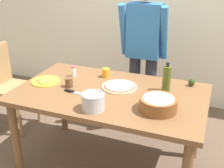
{
  "coord_description": "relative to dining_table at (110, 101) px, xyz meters",
  "views": [
    {
      "loc": [
        0.8,
        -1.99,
        1.77
      ],
      "look_at": [
        0.0,
        0.05,
        0.81
      ],
      "focal_mm": 45.03,
      "sensor_mm": 36.0,
      "label": 1
    }
  ],
  "objects": [
    {
      "name": "ground",
      "position": [
        0.0,
        0.0,
        -0.67
      ],
      "size": [
        8.0,
        8.0,
        0.0
      ],
      "primitive_type": "plane",
      "color": "brown"
    },
    {
      "name": "wall_back",
      "position": [
        0.0,
        1.6,
        0.63
      ],
      "size": [
        5.6,
        0.1,
        2.6
      ],
      "primitive_type": "cube",
      "color": "silver",
      "rests_on": "ground"
    },
    {
      "name": "dining_table",
      "position": [
        0.0,
        0.0,
        0.0
      ],
      "size": [
        1.6,
        0.96,
        0.76
      ],
      "color": "brown",
      "rests_on": "ground"
    },
    {
      "name": "person_cook",
      "position": [
        0.08,
        0.76,
        0.27
      ],
      "size": [
        0.49,
        0.25,
        1.62
      ],
      "color": "#2D2D38",
      "rests_on": "ground"
    },
    {
      "name": "chair_wooden_left",
      "position": [
        -1.32,
        0.25,
        -0.13
      ],
      "size": [
        0.41,
        0.41,
        0.95
      ],
      "color": "#A37A4C",
      "rests_on": "ground"
    },
    {
      "name": "pizza_raw_on_board",
      "position": [
        0.05,
        0.11,
        0.1
      ],
      "size": [
        0.31,
        0.31,
        0.02
      ],
      "color": "beige",
      "rests_on": "dining_table"
    },
    {
      "name": "plate_with_slice",
      "position": [
        -0.62,
        -0.02,
        0.1
      ],
      "size": [
        0.26,
        0.26,
        0.02
      ],
      "color": "gold",
      "rests_on": "dining_table"
    },
    {
      "name": "popcorn_bowl",
      "position": [
        0.45,
        -0.17,
        0.15
      ],
      "size": [
        0.28,
        0.28,
        0.11
      ],
      "color": "brown",
      "rests_on": "dining_table"
    },
    {
      "name": "olive_oil_bottle",
      "position": [
        0.44,
        0.19,
        0.2
      ],
      "size": [
        0.07,
        0.07,
        0.26
      ],
      "color": "#47561E",
      "rests_on": "dining_table"
    },
    {
      "name": "steel_pot",
      "position": [
        0.0,
        -0.33,
        0.16
      ],
      "size": [
        0.17,
        0.17,
        0.13
      ],
      "color": "#B7B7BC",
      "rests_on": "dining_table"
    },
    {
      "name": "cup_orange",
      "position": [
        -0.16,
        0.29,
        0.13
      ],
      "size": [
        0.07,
        0.07,
        0.08
      ],
      "primitive_type": "cylinder",
      "color": "orange",
      "rests_on": "dining_table"
    },
    {
      "name": "cup_small_brown",
      "position": [
        -0.37,
        -0.04,
        0.13
      ],
      "size": [
        0.07,
        0.07,
        0.08
      ],
      "primitive_type": "cylinder",
      "color": "brown",
      "rests_on": "dining_table"
    },
    {
      "name": "salt_shaker",
      "position": [
        -0.45,
        0.19,
        0.14
      ],
      "size": [
        0.04,
        0.04,
        0.11
      ],
      "color": "white",
      "rests_on": "dining_table"
    },
    {
      "name": "chef_knife",
      "position": [
        -0.25,
        -0.13,
        0.1
      ],
      "size": [
        0.29,
        0.05,
        0.02
      ],
      "color": "silver",
      "rests_on": "dining_table"
    },
    {
      "name": "avocado",
      "position": [
        0.63,
        0.37,
        0.13
      ],
      "size": [
        0.06,
        0.06,
        0.07
      ],
      "primitive_type": "ellipsoid",
      "color": "#2D4219",
      "rests_on": "dining_table"
    }
  ]
}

